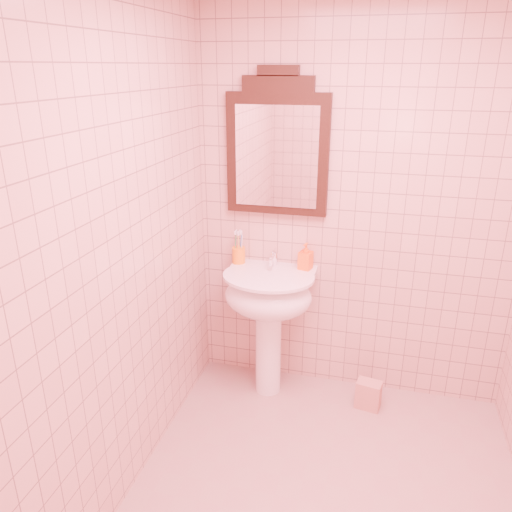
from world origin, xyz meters
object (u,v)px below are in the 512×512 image
(soap_dispenser, at_px, (306,256))
(towel, at_px, (368,395))
(mirror, at_px, (277,148))
(pedestal_sink, at_px, (268,303))
(toothbrush_cup, at_px, (239,255))

(soap_dispenser, distance_m, towel, 0.99)
(mirror, xyz_separation_m, soap_dispenser, (0.21, -0.05, -0.67))
(soap_dispenser, bearing_deg, towel, -5.25)
(pedestal_sink, height_order, mirror, mirror)
(pedestal_sink, relative_size, mirror, 0.97)
(mirror, bearing_deg, toothbrush_cup, -167.86)
(pedestal_sink, height_order, towel, pedestal_sink)
(toothbrush_cup, bearing_deg, mirror, 12.14)
(toothbrush_cup, distance_m, soap_dispenser, 0.45)
(pedestal_sink, xyz_separation_m, toothbrush_cup, (-0.24, 0.15, 0.26))
(toothbrush_cup, xyz_separation_m, soap_dispenser, (0.45, 0.00, 0.03))
(mirror, height_order, soap_dispenser, mirror)
(mirror, bearing_deg, towel, -17.92)
(soap_dispenser, bearing_deg, toothbrush_cup, -165.01)
(mirror, bearing_deg, soap_dispenser, -13.28)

